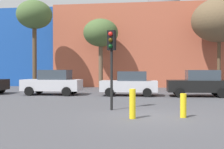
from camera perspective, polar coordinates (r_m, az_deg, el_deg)
The scene contains 11 objects.
ground_plane at distance 11.18m, azimuth 7.37°, elevation -8.54°, with size 200.00×200.00×0.00m, color #47474C.
building_backdrop at distance 35.81m, azimuth 10.57°, elevation 5.21°, with size 38.83×12.59×10.98m.
parked_car_1 at distance 20.99m, azimuth -12.05°, elevation -1.60°, with size 4.27×2.09×1.85m.
parked_car_2 at distance 19.87m, azimuth 3.70°, elevation -1.87°, with size 4.03×1.98×1.75m.
parked_car_3 at distance 20.16m, azimuth 17.54°, elevation -1.74°, with size 4.24×2.08×1.84m.
traffic_light_island at distance 12.70m, azimuth -0.12°, elevation 4.76°, with size 0.41×0.40×3.65m.
bare_tree_0 at distance 27.93m, azimuth -2.33°, elevation 8.41°, with size 3.47×3.47×6.95m.
bare_tree_1 at distance 28.38m, azimuth -15.68°, elevation 11.53°, with size 3.42×3.42×8.58m.
bare_tree_2 at distance 27.86m, azimuth 21.19°, elevation 10.31°, with size 5.05×5.05×8.45m.
bollard_yellow_0 at distance 11.11m, azimuth 14.45°, elevation -6.21°, with size 0.24×0.24×0.93m, color yellow.
bollard_yellow_1 at distance 10.53m, azimuth 4.23°, elevation -6.03°, with size 0.24×0.24×1.12m, color yellow.
Camera 1 is at (-0.05, -11.03, 1.84)m, focal length 44.45 mm.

